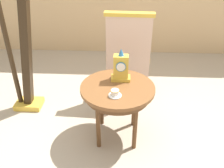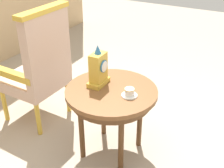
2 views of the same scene
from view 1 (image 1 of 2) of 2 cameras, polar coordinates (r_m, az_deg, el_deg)
name	(u,v)px [view 1 (image 1 of 2)]	position (r m, az deg, el deg)	size (l,w,h in m)	color
ground_plane	(114,133)	(2.75, 0.48, -11.21)	(10.00, 10.00, 0.00)	tan
side_table	(117,93)	(2.40, 1.28, -2.08)	(0.72, 0.72, 0.61)	brown
teacup_left	(115,93)	(2.20, 0.69, -2.18)	(0.12, 0.12, 0.06)	white
mantel_clock	(121,68)	(2.40, 2.08, 3.76)	(0.19, 0.11, 0.34)	gold
armchair	(128,54)	(3.08, 3.81, 6.94)	(0.57, 0.55, 1.14)	#CCA893
harp	(22,55)	(2.95, -20.19, 6.36)	(0.40, 0.24, 1.76)	gold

